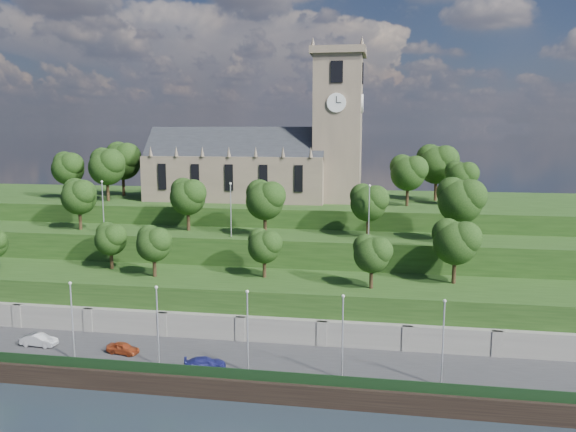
% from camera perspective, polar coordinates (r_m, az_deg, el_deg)
% --- Properties ---
extents(ground, '(320.00, 320.00, 0.00)m').
position_cam_1_polar(ground, '(63.18, -12.03, -17.35)').
color(ground, black).
rests_on(ground, ground).
extents(promenade, '(160.00, 12.00, 2.00)m').
position_cam_1_polar(promenade, '(67.86, -10.16, -14.46)').
color(promenade, '#2D2D30').
rests_on(promenade, ground).
extents(quay_wall, '(160.00, 0.50, 2.20)m').
position_cam_1_polar(quay_wall, '(62.67, -12.08, -16.47)').
color(quay_wall, black).
rests_on(quay_wall, ground).
extents(fence, '(160.00, 0.10, 1.20)m').
position_cam_1_polar(fence, '(62.60, -11.90, -14.99)').
color(fence, '#163217').
rests_on(fence, promenade).
extents(retaining_wall, '(160.00, 2.10, 5.00)m').
position_cam_1_polar(retaining_wall, '(72.55, -8.60, -11.58)').
color(retaining_wall, slate).
rests_on(retaining_wall, ground).
extents(embankment_lower, '(160.00, 12.00, 8.00)m').
position_cam_1_polar(embankment_lower, '(77.50, -7.25, -9.04)').
color(embankment_lower, '#1D3A13').
rests_on(embankment_lower, ground).
extents(embankment_upper, '(160.00, 10.00, 12.00)m').
position_cam_1_polar(embankment_upper, '(87.12, -5.21, -5.62)').
color(embankment_upper, '#1D3A13').
rests_on(embankment_upper, ground).
extents(hilltop, '(160.00, 32.00, 15.00)m').
position_cam_1_polar(hilltop, '(106.76, -2.41, -2.08)').
color(hilltop, '#1D3A13').
rests_on(hilltop, ground).
extents(church, '(38.60, 12.35, 27.60)m').
position_cam_1_polar(church, '(100.88, -2.49, 5.89)').
color(church, '#6D5D4C').
rests_on(church, hilltop).
extents(trees_lower, '(68.03, 9.07, 8.37)m').
position_cam_1_polar(trees_lower, '(74.16, -3.17, -2.71)').
color(trees_lower, black).
rests_on(trees_lower, embankment_lower).
extents(trees_upper, '(63.81, 8.80, 9.10)m').
position_cam_1_polar(trees_upper, '(82.65, -0.97, 1.90)').
color(trees_upper, black).
rests_on(trees_upper, embankment_upper).
extents(trees_hilltop, '(75.59, 16.54, 10.33)m').
position_cam_1_polar(trees_hilltop, '(100.70, -4.45, 5.21)').
color(trees_hilltop, black).
rests_on(trees_hilltop, hilltop).
extents(lamp_posts_promenade, '(60.36, 0.36, 9.09)m').
position_cam_1_polar(lamp_posts_promenade, '(63.29, -13.12, -10.32)').
color(lamp_posts_promenade, '#B2B2B7').
rests_on(lamp_posts_promenade, promenade).
extents(lamp_posts_upper, '(40.36, 0.36, 8.03)m').
position_cam_1_polar(lamp_posts_upper, '(82.23, -5.84, 1.06)').
color(lamp_posts_upper, '#B2B2B7').
rests_on(lamp_posts_upper, embankment_upper).
extents(car_left, '(4.08, 2.21, 1.32)m').
position_cam_1_polar(car_left, '(69.21, -16.43, -12.74)').
color(car_left, '#923618').
rests_on(car_left, promenade).
extents(car_middle, '(4.42, 1.70, 1.44)m').
position_cam_1_polar(car_middle, '(74.87, -23.97, -11.44)').
color(car_middle, '#97989C').
rests_on(car_middle, promenade).
extents(car_right, '(4.82, 3.17, 1.30)m').
position_cam_1_polar(car_right, '(63.24, -8.42, -14.58)').
color(car_right, navy).
rests_on(car_right, promenade).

